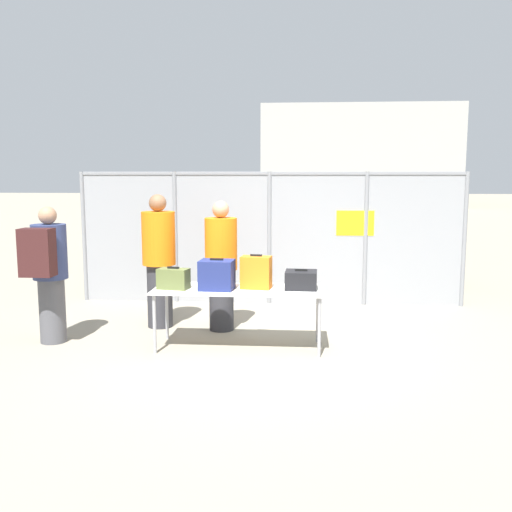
{
  "coord_description": "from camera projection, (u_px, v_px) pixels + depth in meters",
  "views": [
    {
      "loc": [
        0.5,
        -6.65,
        2.09
      ],
      "look_at": [
        -0.07,
        0.67,
        1.05
      ],
      "focal_mm": 40.0,
      "sensor_mm": 36.0,
      "label": 1
    }
  ],
  "objects": [
    {
      "name": "inspection_table",
      "position": [
        239.0,
        293.0,
        6.89
      ],
      "size": [
        2.05,
        0.75,
        0.74
      ],
      "color": "silver",
      "rests_on": "ground_plane"
    },
    {
      "name": "security_worker_near",
      "position": [
        221.0,
        264.0,
        7.67
      ],
      "size": [
        0.43,
        0.43,
        1.76
      ],
      "rotation": [
        0.0,
        0.0,
        3.09
      ],
      "color": "#2D2D33",
      "rests_on": "ground_plane"
    },
    {
      "name": "distant_hangar",
      "position": [
        354.0,
        158.0,
        41.38
      ],
      "size": [
        12.9,
        10.78,
        6.65
      ],
      "color": "#999993",
      "rests_on": "ground_plane"
    },
    {
      "name": "suitcase_navy",
      "position": [
        217.0,
        275.0,
        6.8
      ],
      "size": [
        0.42,
        0.35,
        0.38
      ],
      "color": "navy",
      "rests_on": "inspection_table"
    },
    {
      "name": "fence_section",
      "position": [
        270.0,
        235.0,
        9.27
      ],
      "size": [
        6.27,
        0.07,
        2.15
      ],
      "color": "gray",
      "rests_on": "ground_plane"
    },
    {
      "name": "ground_plane",
      "position": [
        257.0,
        350.0,
        6.89
      ],
      "size": [
        120.0,
        120.0,
        0.0
      ],
      "primitive_type": "plane",
      "color": "gray"
    },
    {
      "name": "security_worker_far",
      "position": [
        159.0,
        259.0,
        7.83
      ],
      "size": [
        0.46,
        0.46,
        1.84
      ],
      "rotation": [
        0.0,
        0.0,
        2.75
      ],
      "color": "#2D2D33",
      "rests_on": "ground_plane"
    },
    {
      "name": "utility_trailer",
      "position": [
        375.0,
        262.0,
        11.11
      ],
      "size": [
        3.69,
        2.02,
        0.73
      ],
      "color": "#B2B2B7",
      "rests_on": "ground_plane"
    },
    {
      "name": "suitcase_orange",
      "position": [
        256.0,
        272.0,
        6.86
      ],
      "size": [
        0.38,
        0.26,
        0.42
      ],
      "color": "orange",
      "rests_on": "inspection_table"
    },
    {
      "name": "suitcase_olive",
      "position": [
        173.0,
        279.0,
        6.84
      ],
      "size": [
        0.4,
        0.27,
        0.27
      ],
      "color": "#566033",
      "rests_on": "inspection_table"
    },
    {
      "name": "suitcase_black",
      "position": [
        301.0,
        280.0,
        6.86
      ],
      "size": [
        0.39,
        0.36,
        0.24
      ],
      "color": "black",
      "rests_on": "inspection_table"
    },
    {
      "name": "traveler_hooded",
      "position": [
        48.0,
        269.0,
        7.03
      ],
      "size": [
        0.42,
        0.66,
        1.71
      ],
      "rotation": [
        0.0,
        0.0,
        0.27
      ],
      "color": "#4C4C51",
      "rests_on": "ground_plane"
    }
  ]
}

